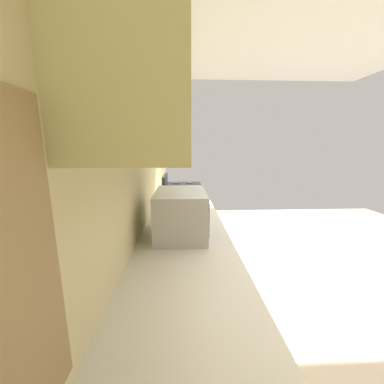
# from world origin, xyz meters

# --- Properties ---
(ground_plane) EXTENTS (6.62, 6.62, 0.00)m
(ground_plane) POSITION_xyz_m (0.00, 0.00, 0.00)
(ground_plane) COLOR beige
(wall_back) EXTENTS (4.26, 0.12, 2.62)m
(wall_back) POSITION_xyz_m (0.00, 1.65, 1.31)
(wall_back) COLOR beige
(wall_back) RESTS_ON ground_plane
(counter_run) EXTENTS (3.41, 0.64, 0.90)m
(counter_run) POSITION_xyz_m (-0.36, 1.29, 0.45)
(counter_run) COLOR beige
(counter_run) RESTS_ON ground_plane
(upper_cabinets) EXTENTS (1.91, 0.32, 0.58)m
(upper_cabinets) POSITION_xyz_m (-0.36, 1.43, 1.75)
(upper_cabinets) COLOR #EDEAA6
(oven_range) EXTENTS (0.68, 0.63, 1.08)m
(oven_range) POSITION_xyz_m (1.68, 1.28, 0.46)
(oven_range) COLOR black
(oven_range) RESTS_ON ground_plane
(microwave) EXTENTS (0.47, 0.35, 0.32)m
(microwave) POSITION_xyz_m (-0.34, 1.30, 1.05)
(microwave) COLOR #B7BABF
(microwave) RESTS_ON counter_run
(bowl) EXTENTS (0.20, 0.20, 0.05)m
(bowl) POSITION_xyz_m (0.94, 1.21, 0.93)
(bowl) COLOR #4C8CBF
(bowl) RESTS_ON counter_run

